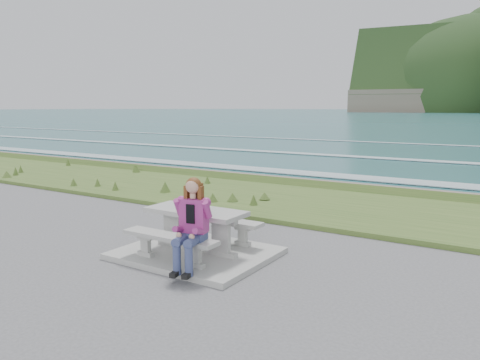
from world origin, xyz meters
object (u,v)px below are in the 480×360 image
object	(u,v)px
bench_landward	(170,241)
bench_seaward	(219,223)
picnic_table	(196,219)
seated_woman	(190,237)

from	to	relation	value
bench_landward	bench_seaward	bearing A→B (deg)	90.00
bench_landward	bench_seaward	size ratio (longest dim) A/B	1.00
picnic_table	bench_landward	size ratio (longest dim) A/B	1.00
picnic_table	bench_seaward	distance (m)	0.74
bench_seaward	seated_woman	world-z (taller)	seated_woman
picnic_table	bench_landward	xyz separation A→B (m)	(0.00, -0.70, -0.23)
picnic_table	bench_seaward	bearing A→B (deg)	90.00
bench_landward	seated_woman	size ratio (longest dim) A/B	1.25
picnic_table	seated_woman	size ratio (longest dim) A/B	1.25
bench_seaward	bench_landward	bearing A→B (deg)	-90.00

